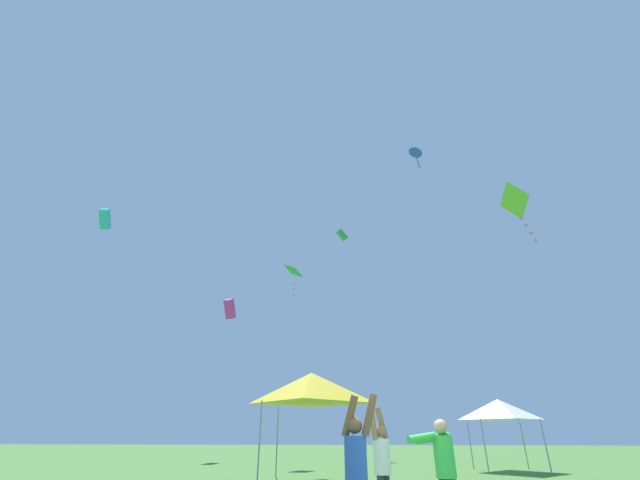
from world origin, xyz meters
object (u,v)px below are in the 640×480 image
at_px(canopy_tent_white, 499,409).
at_px(kite_lime_diamond, 516,204).
at_px(kite_green_diamond, 294,272).
at_px(person_watcher_green, 443,464).
at_px(person_companion_blue, 357,465).
at_px(person_flyer_white, 382,461).
at_px(kite_magenta_box, 230,309).
at_px(kite_cyan_box, 105,219).
at_px(kite_blue_delta, 416,153).
at_px(kite_green_box, 342,235).
at_px(canopy_tent_yellow, 311,388).

height_order(canopy_tent_white, kite_lime_diamond, kite_lime_diamond).
bearing_deg(kite_green_diamond, person_watcher_green, -72.35).
xyz_separation_m(person_watcher_green, person_companion_blue, (-1.39, -1.01, 0.04)).
xyz_separation_m(person_flyer_white, person_companion_blue, (-0.44, -1.93, 0.04)).
distance_m(person_flyer_white, person_watcher_green, 1.32).
relative_size(person_companion_blue, kite_lime_diamond, 0.60).
bearing_deg(canopy_tent_white, kite_magenta_box, 152.76).
height_order(kite_lime_diamond, kite_cyan_box, kite_lime_diamond).
xyz_separation_m(person_watcher_green, kite_blue_delta, (3.93, 18.48, 20.65)).
distance_m(kite_green_diamond, kite_magenta_box, 6.69).
bearing_deg(kite_magenta_box, kite_green_box, 32.78).
bearing_deg(canopy_tent_yellow, kite_green_diamond, 103.89).
height_order(canopy_tent_yellow, kite_lime_diamond, kite_lime_diamond).
bearing_deg(kite_lime_diamond, canopy_tent_yellow, -159.70).
bearing_deg(kite_lime_diamond, kite_cyan_box, -176.10).
xyz_separation_m(person_companion_blue, canopy_tent_white, (6.27, 13.49, 1.40)).
bearing_deg(kite_lime_diamond, person_companion_blue, -125.32).
bearing_deg(canopy_tent_white, kite_green_box, 118.43).
bearing_deg(canopy_tent_yellow, kite_green_box, 87.95).
bearing_deg(kite_green_diamond, kite_magenta_box, 145.05).
relative_size(kite_lime_diamond, kite_cyan_box, 3.01).
distance_m(person_flyer_white, canopy_tent_white, 13.03).
distance_m(kite_blue_delta, kite_green_diamond, 14.11).
bearing_deg(canopy_tent_yellow, kite_magenta_box, 120.47).
bearing_deg(kite_blue_delta, kite_lime_diamond, -64.86).
bearing_deg(kite_cyan_box, person_companion_blue, -39.57).
distance_m(person_companion_blue, kite_magenta_box, 25.05).
bearing_deg(person_watcher_green, kite_green_diamond, 107.65).
height_order(person_companion_blue, kite_green_box, kite_green_box).
relative_size(person_companion_blue, kite_blue_delta, 0.93).
distance_m(canopy_tent_yellow, canopy_tent_white, 9.39).
bearing_deg(person_companion_blue, kite_magenta_box, 113.42).
bearing_deg(canopy_tent_yellow, kite_blue_delta, 57.75).
distance_m(person_flyer_white, kite_magenta_box, 23.60).
bearing_deg(kite_cyan_box, kite_green_box, 53.09).
relative_size(person_flyer_white, person_companion_blue, 0.96).
bearing_deg(person_companion_blue, canopy_tent_yellow, 100.96).
bearing_deg(person_companion_blue, kite_lime_diamond, 54.68).
height_order(person_watcher_green, canopy_tent_yellow, canopy_tent_yellow).
relative_size(person_companion_blue, canopy_tent_white, 0.69).
height_order(kite_blue_delta, kite_lime_diamond, kite_blue_delta).
bearing_deg(person_flyer_white, kite_green_diamond, 105.46).
bearing_deg(person_companion_blue, canopy_tent_white, 65.06).
bearing_deg(kite_blue_delta, kite_magenta_box, 172.11).
bearing_deg(kite_blue_delta, person_flyer_white, -105.54).
distance_m(canopy_tent_yellow, kite_blue_delta, 22.81).
xyz_separation_m(canopy_tent_yellow, kite_green_box, (0.66, 18.43, 15.37)).
xyz_separation_m(canopy_tent_white, kite_cyan_box, (-19.34, -2.69, 9.32)).
relative_size(person_companion_blue, kite_magenta_box, 1.31).
relative_size(person_watcher_green, kite_cyan_box, 1.50).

